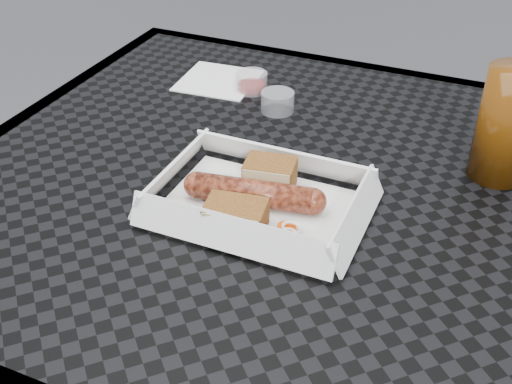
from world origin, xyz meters
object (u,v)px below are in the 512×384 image
Objects in this scene: patio_table at (261,222)px; bratwurst at (254,193)px; food_tray at (259,207)px; drink_glass at (507,125)px.

bratwurst is at bearing -74.21° from patio_table.
food_tray is 1.51× the size of drink_glass.
bratwurst is (0.02, -0.07, 0.10)m from patio_table.
food_tray is 0.32m from drink_glass.
patio_table is at bearing 105.79° from bratwurst.
food_tray is at bearing -68.75° from patio_table.
patio_table is 0.12m from bratwurst.
bratwurst is at bearing -143.80° from drink_glass.
patio_table is 3.64× the size of food_tray.
drink_glass is at bearing 37.02° from food_tray.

